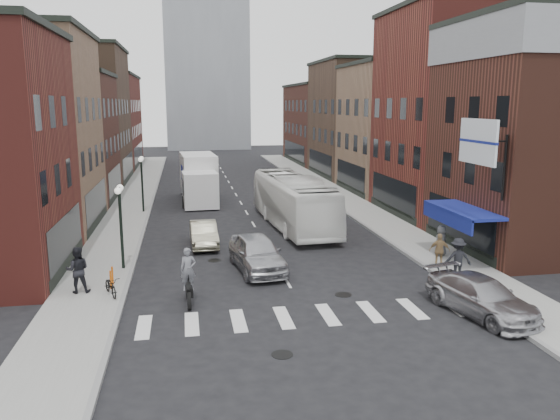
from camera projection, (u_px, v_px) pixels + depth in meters
The scene contains 32 objects.
ground at pixel (292, 290), 23.44m from camera, with size 160.00×160.00×0.00m, color black.
sidewalk_left at pixel (133, 203), 43.23m from camera, with size 3.00×74.00×0.15m, color gray.
sidewalk_right at pixel (340, 197), 46.13m from camera, with size 3.00×74.00×0.15m, color gray.
curb_left at pixel (152, 203), 43.50m from camera, with size 0.20×74.00×0.16m, color gray.
curb_right at pixel (322, 198), 45.89m from camera, with size 0.20×74.00×0.16m, color gray.
crosswalk_stripes at pixel (307, 316), 20.54m from camera, with size 12.00×2.20×0.01m, color silver.
bldg_left_mid_a at pixel (6, 132), 33.22m from camera, with size 10.30×10.20×12.30m.
bldg_left_mid_b at pixel (47, 138), 43.08m from camera, with size 10.30×10.20×10.30m.
bldg_left_far_a at pixel (73, 116), 53.41m from camera, with size 10.30×12.20×13.30m.
bldg_left_far_b at pixel (95, 121), 67.13m from camera, with size 10.30×16.20×11.30m.
bldg_right_corner at pixel (551, 136), 29.15m from camera, with size 10.30×9.20×12.30m.
bldg_right_mid_a at pixel (463, 113), 38.14m from camera, with size 10.30×10.20×14.30m.
bldg_right_mid_b at pixel (406, 129), 48.09m from camera, with size 10.30×10.20×11.30m.
bldg_right_far_a at pixel (365, 119), 58.62m from camera, with size 10.30×12.20×12.30m.
bldg_right_far_b at pixel (331, 124), 72.34m from camera, with size 10.30×16.20×10.30m.
awning_blue at pixel (460, 211), 26.87m from camera, with size 1.80×5.00×0.78m.
billboard_sign at pixel (480, 143), 24.20m from camera, with size 1.52×3.00×3.70m.
distant_tower at pixel (204, 2), 93.96m from camera, with size 14.00×14.00×50.00m, color #9399A0.
streetlamp_near at pixel (120, 211), 25.48m from camera, with size 0.32×1.22×4.11m.
streetlamp_far at pixel (142, 174), 39.01m from camera, with size 0.32×1.22×4.11m.
bike_rack at pixel (112, 278), 23.30m from camera, with size 0.08×0.68×0.80m.
box_truck at pixel (199, 179), 43.93m from camera, with size 3.01×8.78×3.76m.
motorcycle_rider at pixel (188, 277), 21.68m from camera, with size 0.65×2.24×2.28m.
transit_bus at pixel (293, 201), 35.06m from camera, with size 2.80×11.96×3.33m, color white.
sedan_left_near at pixel (257, 253), 25.99m from camera, with size 2.03×5.04×1.72m, color #B7B7BC.
sedan_left_far at pixel (204, 234), 30.49m from camera, with size 1.44×4.12×1.36m, color #A7A387.
curb_car at pixel (481, 297), 20.55m from camera, with size 1.99×4.90×1.42m, color #AAAAAE.
parked_bicycle at pixel (111, 286), 22.25m from camera, with size 0.53×1.53×0.80m, color black.
ped_left_solo at pixel (78, 270), 22.49m from camera, with size 0.95×0.55×1.95m, color black.
ped_right_a at pixel (458, 258), 24.28m from camera, with size 1.20×0.59×1.85m, color black.
ped_right_b at pixel (440, 250), 25.99m from camera, with size 0.97×0.48×1.65m, color #96764C.
ped_right_c at pixel (441, 240), 28.00m from camera, with size 0.77×0.50×1.58m, color #54565B.
Camera 1 is at (-4.38, -21.91, 7.90)m, focal length 35.00 mm.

